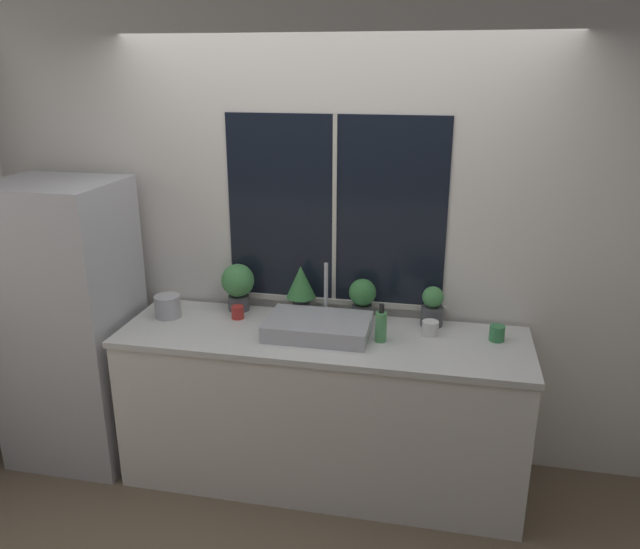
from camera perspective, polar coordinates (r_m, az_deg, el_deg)
The scene contains 15 objects.
ground_plane at distance 3.67m, azimuth -0.96°, elevation -20.89°, with size 14.00×14.00×0.00m, color brown.
wall_back at distance 3.68m, azimuth 1.43°, elevation 3.13°, with size 8.00×0.09×2.70m.
wall_left at distance 5.20m, azimuth -21.40°, elevation 6.44°, with size 0.06×7.00×2.70m.
counter at distance 3.66m, azimuth 0.16°, elevation -12.09°, with size 2.27×0.68×0.92m.
refrigerator at distance 4.03m, azimuth -21.96°, elevation -4.24°, with size 0.72×0.64×1.72m.
sink at distance 3.44m, azimuth -0.15°, elevation -4.75°, with size 0.57×0.42×0.35m.
potted_plant_far_left at distance 3.77m, azimuth -7.51°, elevation -0.85°, with size 0.20×0.20×0.29m.
potted_plant_center_left at distance 3.66m, azimuth -1.76°, elevation -1.02°, with size 0.17×0.17×0.30m.
potted_plant_center_right at distance 3.61m, azimuth 3.90°, elevation -2.08°, with size 0.16×0.16×0.25m.
potted_plant_far_right at distance 3.59m, azimuth 10.23°, elevation -2.92°, with size 0.13×0.13×0.23m.
soap_bottle at distance 3.36m, azimuth 5.59°, elevation -4.70°, with size 0.06×0.06×0.21m.
mug_white at distance 3.49m, azimuth 10.05°, elevation -4.84°, with size 0.09×0.09×0.08m.
mug_green at distance 3.50m, azimuth 15.88°, elevation -5.18°, with size 0.08×0.08×0.08m.
mug_red at distance 3.69m, azimuth -7.53°, elevation -3.44°, with size 0.07×0.07×0.08m.
kettle at distance 3.78m, azimuth -13.77°, elevation -2.76°, with size 0.15×0.15×0.14m.
Camera 1 is at (0.63, -2.76, 2.33)m, focal length 35.00 mm.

